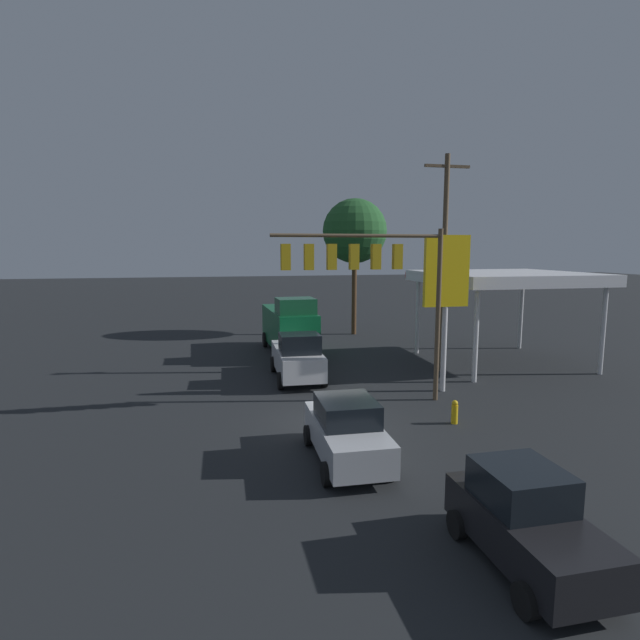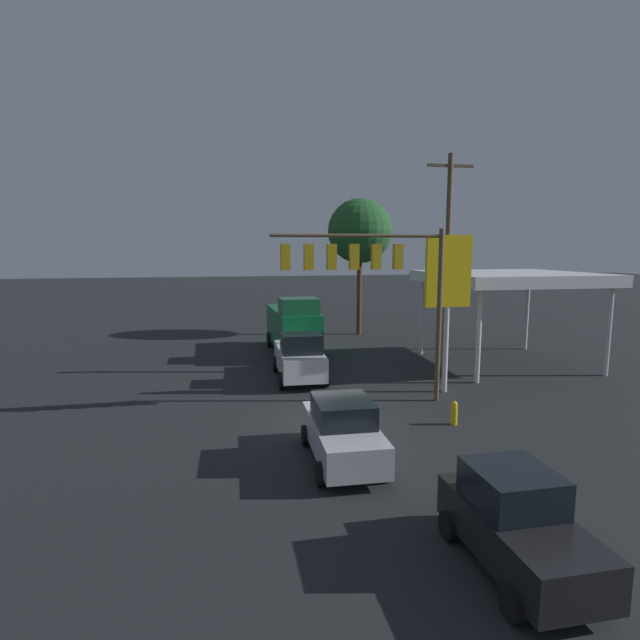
{
  "view_description": "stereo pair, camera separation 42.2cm",
  "coord_description": "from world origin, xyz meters",
  "px_view_note": "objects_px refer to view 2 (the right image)",
  "views": [
    {
      "loc": [
        4.21,
        17.2,
        6.35
      ],
      "look_at": [
        0.0,
        -2.0,
        3.54
      ],
      "focal_mm": 28.0,
      "sensor_mm": 36.0,
      "label": 1
    },
    {
      "loc": [
        3.79,
        17.28,
        6.35
      ],
      "look_at": [
        0.0,
        -2.0,
        3.54
      ],
      "focal_mm": 28.0,
      "sensor_mm": 36.0,
      "label": 2
    }
  ],
  "objects_px": {
    "delivery_truck": "(293,326)",
    "hatchback_crossing": "(517,523)",
    "utility_pole": "(447,260)",
    "sedan_far": "(343,431)",
    "traffic_signal_assembly": "(368,269)",
    "price_sign": "(448,280)",
    "street_tree": "(360,231)",
    "fire_hydrant": "(454,413)",
    "pickup_parked": "(299,357)"
  },
  "relations": [
    {
      "from": "delivery_truck",
      "to": "hatchback_crossing",
      "type": "relative_size",
      "value": 1.81
    },
    {
      "from": "utility_pole",
      "to": "sedan_far",
      "type": "bearing_deg",
      "value": 51.44
    },
    {
      "from": "delivery_truck",
      "to": "utility_pole",
      "type": "bearing_deg",
      "value": 47.13
    },
    {
      "from": "traffic_signal_assembly",
      "to": "delivery_truck",
      "type": "height_order",
      "value": "traffic_signal_assembly"
    },
    {
      "from": "sedan_far",
      "to": "price_sign",
      "type": "bearing_deg",
      "value": 136.65
    },
    {
      "from": "traffic_signal_assembly",
      "to": "delivery_truck",
      "type": "xyz_separation_m",
      "value": [
        1.51,
        -10.68,
        -3.86
      ]
    },
    {
      "from": "delivery_truck",
      "to": "street_tree",
      "type": "relative_size",
      "value": 0.69
    },
    {
      "from": "sedan_far",
      "to": "fire_hydrant",
      "type": "relative_size",
      "value": 5.04
    },
    {
      "from": "fire_hydrant",
      "to": "hatchback_crossing",
      "type": "bearing_deg",
      "value": 72.17
    },
    {
      "from": "utility_pole",
      "to": "price_sign",
      "type": "distance_m",
      "value": 3.9
    },
    {
      "from": "delivery_truck",
      "to": "fire_hydrant",
      "type": "bearing_deg",
      "value": 14.26
    },
    {
      "from": "traffic_signal_assembly",
      "to": "delivery_truck",
      "type": "bearing_deg",
      "value": -81.96
    },
    {
      "from": "traffic_signal_assembly",
      "to": "fire_hydrant",
      "type": "bearing_deg",
      "value": 130.7
    },
    {
      "from": "price_sign",
      "to": "utility_pole",
      "type": "bearing_deg",
      "value": -114.46
    },
    {
      "from": "traffic_signal_assembly",
      "to": "hatchback_crossing",
      "type": "height_order",
      "value": "traffic_signal_assembly"
    },
    {
      "from": "delivery_truck",
      "to": "street_tree",
      "type": "bearing_deg",
      "value": 133.27
    },
    {
      "from": "sedan_far",
      "to": "fire_hydrant",
      "type": "xyz_separation_m",
      "value": [
        -4.73,
        -2.29,
        -0.51
      ]
    },
    {
      "from": "delivery_truck",
      "to": "pickup_parked",
      "type": "bearing_deg",
      "value": -7.42
    },
    {
      "from": "street_tree",
      "to": "fire_hydrant",
      "type": "distance_m",
      "value": 20.78
    },
    {
      "from": "utility_pole",
      "to": "fire_hydrant",
      "type": "height_order",
      "value": "utility_pole"
    },
    {
      "from": "sedan_far",
      "to": "hatchback_crossing",
      "type": "bearing_deg",
      "value": 22.75
    },
    {
      "from": "hatchback_crossing",
      "to": "street_tree",
      "type": "xyz_separation_m",
      "value": [
        -4.34,
        -27.3,
        6.66
      ]
    },
    {
      "from": "sedan_far",
      "to": "delivery_truck",
      "type": "bearing_deg",
      "value": 178.51
    },
    {
      "from": "sedan_far",
      "to": "pickup_parked",
      "type": "bearing_deg",
      "value": -179.79
    },
    {
      "from": "sedan_far",
      "to": "hatchback_crossing",
      "type": "xyz_separation_m",
      "value": [
        -2.2,
        5.58,
        -0.0
      ]
    },
    {
      "from": "utility_pole",
      "to": "sedan_far",
      "type": "xyz_separation_m",
      "value": [
        7.79,
        9.78,
        -4.84
      ]
    },
    {
      "from": "utility_pole",
      "to": "hatchback_crossing",
      "type": "relative_size",
      "value": 2.89
    },
    {
      "from": "price_sign",
      "to": "street_tree",
      "type": "distance_m",
      "value": 15.63
    },
    {
      "from": "hatchback_crossing",
      "to": "traffic_signal_assembly",
      "type": "bearing_deg",
      "value": 179.54
    },
    {
      "from": "utility_pole",
      "to": "street_tree",
      "type": "distance_m",
      "value": 12.14
    },
    {
      "from": "utility_pole",
      "to": "delivery_truck",
      "type": "height_order",
      "value": "utility_pole"
    },
    {
      "from": "delivery_truck",
      "to": "price_sign",
      "type": "bearing_deg",
      "value": 27.69
    },
    {
      "from": "sedan_far",
      "to": "hatchback_crossing",
      "type": "height_order",
      "value": "hatchback_crossing"
    },
    {
      "from": "traffic_signal_assembly",
      "to": "street_tree",
      "type": "bearing_deg",
      "value": -104.51
    },
    {
      "from": "traffic_signal_assembly",
      "to": "fire_hydrant",
      "type": "xyz_separation_m",
      "value": [
        -2.47,
        2.87,
        -5.11
      ]
    },
    {
      "from": "hatchback_crossing",
      "to": "fire_hydrant",
      "type": "distance_m",
      "value": 8.28
    },
    {
      "from": "price_sign",
      "to": "street_tree",
      "type": "bearing_deg",
      "value": -91.22
    },
    {
      "from": "street_tree",
      "to": "sedan_far",
      "type": "bearing_deg",
      "value": 73.24
    },
    {
      "from": "street_tree",
      "to": "pickup_parked",
      "type": "bearing_deg",
      "value": 62.23
    },
    {
      "from": "traffic_signal_assembly",
      "to": "price_sign",
      "type": "xyz_separation_m",
      "value": [
        -3.96,
        -1.14,
        -0.55
      ]
    },
    {
      "from": "fire_hydrant",
      "to": "utility_pole",
      "type": "bearing_deg",
      "value": -112.26
    },
    {
      "from": "utility_pole",
      "to": "sedan_far",
      "type": "height_order",
      "value": "utility_pole"
    },
    {
      "from": "utility_pole",
      "to": "fire_hydrant",
      "type": "distance_m",
      "value": 9.7
    },
    {
      "from": "pickup_parked",
      "to": "hatchback_crossing",
      "type": "distance_m",
      "value": 15.33
    },
    {
      "from": "utility_pole",
      "to": "fire_hydrant",
      "type": "bearing_deg",
      "value": 67.74
    },
    {
      "from": "sedan_far",
      "to": "street_tree",
      "type": "distance_m",
      "value": 23.64
    },
    {
      "from": "price_sign",
      "to": "fire_hydrant",
      "type": "height_order",
      "value": "price_sign"
    },
    {
      "from": "utility_pole",
      "to": "fire_hydrant",
      "type": "relative_size",
      "value": 12.51
    },
    {
      "from": "sedan_far",
      "to": "traffic_signal_assembly",
      "type": "bearing_deg",
      "value": 157.62
    },
    {
      "from": "traffic_signal_assembly",
      "to": "utility_pole",
      "type": "xyz_separation_m",
      "value": [
        -5.54,
        -4.61,
        0.24
      ]
    }
  ]
}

